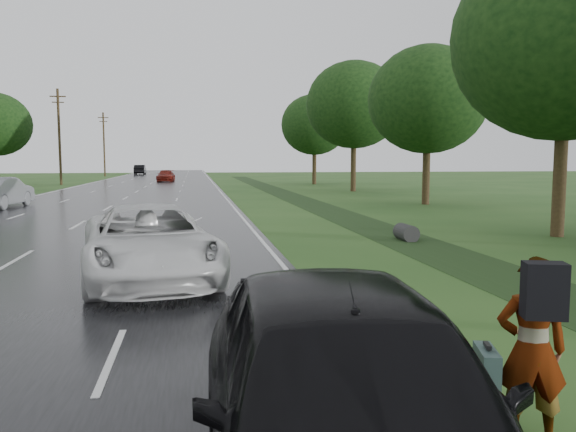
% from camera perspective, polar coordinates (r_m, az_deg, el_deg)
% --- Properties ---
extents(road, '(14.00, 180.00, 0.04)m').
position_cam_1_polar(road, '(52.71, -14.58, 2.71)').
color(road, black).
rests_on(road, ground).
extents(edge_stripe_east, '(0.12, 180.00, 0.01)m').
position_cam_1_polar(edge_stripe_east, '(52.55, -7.22, 2.86)').
color(edge_stripe_east, silver).
rests_on(edge_stripe_east, road).
extents(edge_stripe_west, '(0.12, 180.00, 0.01)m').
position_cam_1_polar(edge_stripe_west, '(53.72, -21.78, 2.56)').
color(edge_stripe_west, silver).
rests_on(edge_stripe_west, road).
extents(center_line, '(0.12, 180.00, 0.01)m').
position_cam_1_polar(center_line, '(52.71, -14.58, 2.73)').
color(center_line, silver).
rests_on(center_line, road).
extents(drainage_ditch, '(2.20, 120.00, 0.56)m').
position_cam_1_polar(drainage_ditch, '(27.17, 5.18, 0.20)').
color(drainage_ditch, '#1A3213').
rests_on(drainage_ditch, ground).
extents(utility_pole_far, '(1.60, 0.26, 10.00)m').
position_cam_1_polar(utility_pole_far, '(64.00, -22.22, 7.61)').
color(utility_pole_far, '#332314').
rests_on(utility_pole_far, ground).
extents(utility_pole_distant, '(1.60, 0.26, 10.00)m').
position_cam_1_polar(utility_pole_distant, '(93.50, -18.19, 7.03)').
color(utility_pole_distant, '#332314').
rests_on(utility_pole_distant, ground).
extents(tree_east_b, '(7.60, 7.60, 10.11)m').
position_cam_1_polar(tree_east_b, '(21.77, 26.44, 15.83)').
color(tree_east_b, '#332314').
rests_on(tree_east_b, ground).
extents(tree_east_c, '(7.00, 7.00, 9.29)m').
position_cam_1_polar(tree_east_c, '(34.43, 14.03, 11.39)').
color(tree_east_c, '#332314').
rests_on(tree_east_c, ground).
extents(tree_east_d, '(8.00, 8.00, 10.76)m').
position_cam_1_polar(tree_east_d, '(47.53, 6.73, 11.15)').
color(tree_east_d, '#332314').
rests_on(tree_east_d, ground).
extents(tree_east_f, '(7.20, 7.20, 9.62)m').
position_cam_1_polar(tree_east_f, '(60.93, 2.71, 9.25)').
color(tree_east_f, '#332314').
rests_on(tree_east_f, ground).
extents(pedestrian, '(0.86, 0.86, 1.77)m').
position_cam_1_polar(pedestrian, '(5.80, 23.35, -12.17)').
color(pedestrian, '#A5998C').
rests_on(pedestrian, ground).
extents(white_pickup, '(3.58, 6.19, 1.62)m').
position_cam_1_polar(white_pickup, '(12.61, -13.96, -2.63)').
color(white_pickup, silver).
rests_on(white_pickup, road).
extents(dark_sedan, '(2.40, 5.34, 1.78)m').
position_cam_1_polar(dark_sedan, '(4.26, 5.89, -18.10)').
color(dark_sedan, black).
rests_on(dark_sedan, road).
extents(silver_sedan, '(2.30, 5.25, 1.68)m').
position_cam_1_polar(silver_sedan, '(34.40, -27.18, 2.16)').
color(silver_sedan, '#989AA0').
rests_on(silver_sedan, road).
extents(far_car_red, '(2.15, 4.81, 1.37)m').
position_cam_1_polar(far_car_red, '(68.81, -12.30, 4.02)').
color(far_car_red, maroon).
rests_on(far_car_red, road).
extents(far_car_dark, '(1.85, 5.14, 1.69)m').
position_cam_1_polar(far_car_dark, '(102.04, -14.80, 4.57)').
color(far_car_dark, black).
rests_on(far_car_dark, road).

